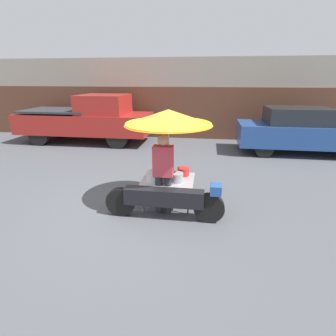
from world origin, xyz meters
The scene contains 6 objects.
ground_plane centered at (0.00, 0.00, 0.00)m, with size 36.00×36.00×0.00m, color #4C4F54.
shopfront_building centered at (0.00, 8.03, 1.68)m, with size 28.00×2.06×3.38m.
vendor_motorcycle_cart centered at (0.49, 0.36, 1.50)m, with size 2.28×1.72×2.01m.
vendor_person centered at (0.44, 0.10, 0.89)m, with size 0.38×0.22×1.59m.
parked_car centered at (4.48, 5.12, 0.82)m, with size 4.34×1.70×1.61m.
pickup_truck centered at (-3.61, 5.66, 0.96)m, with size 5.38×1.94×1.94m.
Camera 1 is at (1.23, -4.56, 2.58)m, focal length 28.00 mm.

